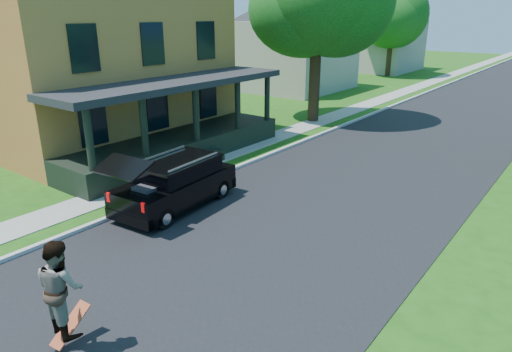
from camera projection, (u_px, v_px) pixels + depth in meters
The scene contains 12 objects.
ground at pixel (197, 276), 10.13m from camera, with size 140.00×140.00×0.00m, color #1D4F0F.
street at pixel (452, 120), 25.10m from camera, with size 8.00×120.00×0.02m, color black.
curb at pixel (382, 111), 27.42m from camera, with size 0.15×120.00×0.12m, color #AFAFA9.
sidewalk at pixel (358, 108), 28.30m from camera, with size 1.30×120.00×0.03m, color #999891.
front_walk at pixel (137, 146), 20.05m from camera, with size 6.50×1.20×0.03m, color #999891.
main_house at pixel (80, 28), 20.28m from camera, with size 15.56×15.56×10.10m.
neighbor_house_mid at pixel (289, 32), 34.41m from camera, with size 12.78×12.78×8.30m.
neighbor_house_far at pixel (376, 28), 46.39m from camera, with size 12.78×12.78×8.30m.
black_suv at pixel (175, 184), 13.51m from camera, with size 1.96×4.36×1.98m.
skateboarder at pixel (61, 287), 7.53m from camera, with size 0.87×0.70×1.69m.
skateboard at pixel (71, 326), 7.98m from camera, with size 0.29×0.79×0.57m.
tree_left_far at pixel (394, 8), 41.08m from camera, with size 7.58×7.73×9.36m.
Camera 1 is at (6.38, -6.19, 5.50)m, focal length 32.00 mm.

